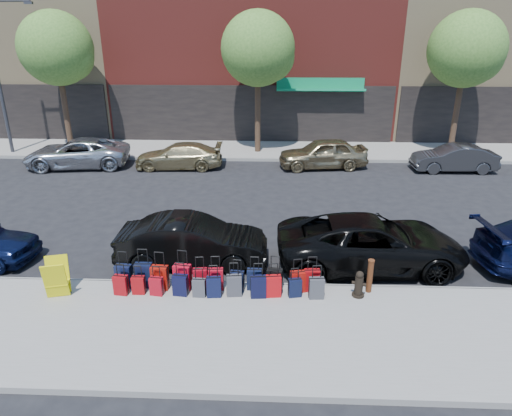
{
  "coord_description": "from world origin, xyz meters",
  "views": [
    {
      "loc": [
        1.41,
        -15.12,
        6.58
      ],
      "look_at": [
        0.86,
        -1.5,
        1.14
      ],
      "focal_mm": 32.0,
      "sensor_mm": 36.0,
      "label": 1
    }
  ],
  "objects_px": {
    "fire_hydrant": "(359,285)",
    "car_far_0": "(77,153)",
    "car_near_1": "(193,242)",
    "car_far_3": "(454,158)",
    "bollard": "(370,275)",
    "display_rack": "(57,278)",
    "tree_right": "(469,51)",
    "car_far_2": "(323,153)",
    "car_near_2": "(371,243)",
    "tree_left": "(59,50)",
    "car_far_1": "(179,156)",
    "tree_center": "(261,51)",
    "suitcase_front_5": "(216,279)"
  },
  "relations": [
    {
      "from": "tree_right",
      "to": "fire_hydrant",
      "type": "xyz_separation_m",
      "value": [
        -7.52,
        -14.49,
        -4.94
      ]
    },
    {
      "from": "fire_hydrant",
      "to": "car_far_0",
      "type": "relative_size",
      "value": 0.14
    },
    {
      "from": "suitcase_front_5",
      "to": "display_rack",
      "type": "height_order",
      "value": "display_rack"
    },
    {
      "from": "tree_left",
      "to": "tree_right",
      "type": "relative_size",
      "value": 1.0
    },
    {
      "from": "tree_left",
      "to": "display_rack",
      "type": "bearing_deg",
      "value": -68.53
    },
    {
      "from": "suitcase_front_5",
      "to": "tree_center",
      "type": "bearing_deg",
      "value": 82.31
    },
    {
      "from": "suitcase_front_5",
      "to": "car_near_1",
      "type": "height_order",
      "value": "car_near_1"
    },
    {
      "from": "fire_hydrant",
      "to": "car_near_1",
      "type": "relative_size",
      "value": 0.16
    },
    {
      "from": "tree_right",
      "to": "car_far_1",
      "type": "xyz_separation_m",
      "value": [
        -14.45,
        -2.88,
        -4.79
      ]
    },
    {
      "from": "tree_center",
      "to": "bollard",
      "type": "distance_m",
      "value": 15.41
    },
    {
      "from": "tree_center",
      "to": "car_near_2",
      "type": "height_order",
      "value": "tree_center"
    },
    {
      "from": "bollard",
      "to": "car_far_3",
      "type": "height_order",
      "value": "car_far_3"
    },
    {
      "from": "car_far_3",
      "to": "bollard",
      "type": "bearing_deg",
      "value": -29.55
    },
    {
      "from": "tree_right",
      "to": "car_far_0",
      "type": "bearing_deg",
      "value": -171.57
    },
    {
      "from": "tree_right",
      "to": "display_rack",
      "type": "bearing_deg",
      "value": -135.84
    },
    {
      "from": "display_rack",
      "to": "car_far_0",
      "type": "xyz_separation_m",
      "value": [
        -4.36,
        11.86,
        0.06
      ]
    },
    {
      "from": "car_far_2",
      "to": "car_near_2",
      "type": "bearing_deg",
      "value": -4.86
    },
    {
      "from": "tree_left",
      "to": "car_far_0",
      "type": "xyz_separation_m",
      "value": [
        1.44,
        -2.9,
        -4.71
      ]
    },
    {
      "from": "car_far_1",
      "to": "car_far_2",
      "type": "distance_m",
      "value": 7.14
    },
    {
      "from": "display_rack",
      "to": "tree_right",
      "type": "bearing_deg",
      "value": 29.12
    },
    {
      "from": "car_far_0",
      "to": "fire_hydrant",
      "type": "bearing_deg",
      "value": 38.66
    },
    {
      "from": "suitcase_front_5",
      "to": "fire_hydrant",
      "type": "bearing_deg",
      "value": -7.79
    },
    {
      "from": "car_far_0",
      "to": "car_near_1",
      "type": "bearing_deg",
      "value": 29.99
    },
    {
      "from": "suitcase_front_5",
      "to": "car_near_2",
      "type": "height_order",
      "value": "car_near_2"
    },
    {
      "from": "fire_hydrant",
      "to": "display_rack",
      "type": "xyz_separation_m",
      "value": [
        -7.67,
        -0.27,
        0.17
      ]
    },
    {
      "from": "car_far_3",
      "to": "tree_center",
      "type": "bearing_deg",
      "value": -107.9
    },
    {
      "from": "fire_hydrant",
      "to": "car_near_1",
      "type": "height_order",
      "value": "car_near_1"
    },
    {
      "from": "fire_hydrant",
      "to": "car_far_3",
      "type": "xyz_separation_m",
      "value": [
        6.5,
        11.62,
        0.17
      ]
    },
    {
      "from": "display_rack",
      "to": "car_far_2",
      "type": "xyz_separation_m",
      "value": [
        7.88,
        12.19,
        0.09
      ]
    },
    {
      "from": "suitcase_front_5",
      "to": "car_near_1",
      "type": "bearing_deg",
      "value": 113.5
    },
    {
      "from": "tree_center",
      "to": "display_rack",
      "type": "height_order",
      "value": "tree_center"
    },
    {
      "from": "bollard",
      "to": "car_far_1",
      "type": "distance_m",
      "value": 13.49
    },
    {
      "from": "tree_center",
      "to": "car_far_1",
      "type": "bearing_deg",
      "value": -143.83
    },
    {
      "from": "tree_center",
      "to": "display_rack",
      "type": "distance_m",
      "value": 16.2
    },
    {
      "from": "bollard",
      "to": "car_near_1",
      "type": "xyz_separation_m",
      "value": [
        -4.86,
        1.59,
        0.09
      ]
    },
    {
      "from": "tree_right",
      "to": "tree_left",
      "type": "bearing_deg",
      "value": 180.0
    },
    {
      "from": "tree_center",
      "to": "tree_right",
      "type": "height_order",
      "value": "same"
    },
    {
      "from": "tree_left",
      "to": "suitcase_front_5",
      "type": "distance_m",
      "value": 18.04
    },
    {
      "from": "tree_left",
      "to": "car_near_1",
      "type": "distance_m",
      "value": 16.21
    },
    {
      "from": "car_near_1",
      "to": "tree_right",
      "type": "bearing_deg",
      "value": -44.45
    },
    {
      "from": "display_rack",
      "to": "car_far_0",
      "type": "relative_size",
      "value": 0.2
    },
    {
      "from": "fire_hydrant",
      "to": "car_far_1",
      "type": "relative_size",
      "value": 0.17
    },
    {
      "from": "suitcase_front_5",
      "to": "car_far_3",
      "type": "height_order",
      "value": "car_far_3"
    },
    {
      "from": "tree_center",
      "to": "car_near_1",
      "type": "bearing_deg",
      "value": -97.08
    },
    {
      "from": "car_far_1",
      "to": "tree_center",
      "type": "bearing_deg",
      "value": 123.93
    },
    {
      "from": "car_far_0",
      "to": "car_far_1",
      "type": "xyz_separation_m",
      "value": [
        5.11,
        0.01,
        -0.08
      ]
    },
    {
      "from": "tree_center",
      "to": "car_near_1",
      "type": "xyz_separation_m",
      "value": [
        -1.58,
        -12.69,
        -4.69
      ]
    },
    {
      "from": "tree_left",
      "to": "car_near_2",
      "type": "relative_size",
      "value": 1.34
    },
    {
      "from": "tree_center",
      "to": "car_far_1",
      "type": "relative_size",
      "value": 1.7
    },
    {
      "from": "fire_hydrant",
      "to": "car_near_2",
      "type": "height_order",
      "value": "car_near_2"
    }
  ]
}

